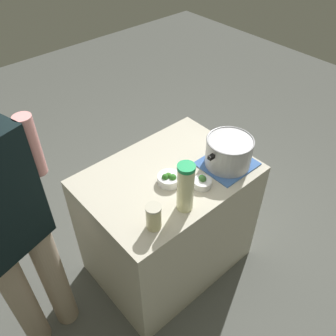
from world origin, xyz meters
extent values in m
plane|color=#53554F|center=(0.00, 0.00, 0.00)|extent=(8.00, 8.00, 0.00)
cube|color=beige|center=(0.00, 0.00, 0.44)|extent=(1.03, 0.74, 0.88)
cube|color=#4169AE|center=(-0.33, 0.17, 0.89)|extent=(0.31, 0.29, 0.01)
cylinder|color=#B7B7BC|center=(-0.33, 0.17, 0.98)|extent=(0.28, 0.28, 0.17)
torus|color=#99999E|center=(-0.33, 0.17, 1.06)|extent=(0.28, 0.28, 0.01)
cube|color=black|center=(-0.49, 0.17, 1.03)|extent=(0.04, 0.02, 0.02)
cube|color=black|center=(-0.18, 0.17, 1.03)|extent=(0.04, 0.02, 0.02)
cylinder|color=beige|center=(0.11, 0.26, 1.02)|extent=(0.09, 0.09, 0.28)
cylinder|color=#189750|center=(0.11, 0.26, 1.17)|extent=(0.09, 0.09, 0.02)
ellipsoid|color=yellow|center=(0.12, 0.26, 1.04)|extent=(0.04, 0.04, 0.01)
cylinder|color=beige|center=(0.31, 0.25, 0.95)|extent=(0.08, 0.08, 0.14)
cylinder|color=#B2AD99|center=(0.31, 0.25, 1.02)|extent=(0.08, 0.08, 0.01)
cylinder|color=silver|center=(0.04, 0.06, 0.91)|extent=(0.14, 0.14, 0.05)
ellipsoid|color=#327829|center=(0.04, 0.08, 0.93)|extent=(0.04, 0.04, 0.05)
ellipsoid|color=#317428|center=(0.07, 0.05, 0.93)|extent=(0.04, 0.04, 0.05)
ellipsoid|color=#377725|center=(0.04, 0.05, 0.93)|extent=(0.04, 0.04, 0.04)
cylinder|color=silver|center=(-0.08, 0.20, 0.90)|extent=(0.11, 0.11, 0.04)
ellipsoid|color=#2A8125|center=(-0.09, 0.19, 0.93)|extent=(0.04, 0.04, 0.04)
ellipsoid|color=#3C6F36|center=(-0.09, 0.20, 0.93)|extent=(0.04, 0.04, 0.05)
cylinder|color=tan|center=(0.79, -0.12, 0.44)|extent=(0.14, 0.14, 0.89)
cylinder|color=tan|center=(0.99, -0.12, 0.44)|extent=(0.14, 0.14, 0.89)
cylinder|color=#D48A89|center=(0.68, -0.12, 1.38)|extent=(0.08, 0.08, 0.30)
camera|label=1|loc=(1.03, 1.17, 2.32)|focal=38.15mm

